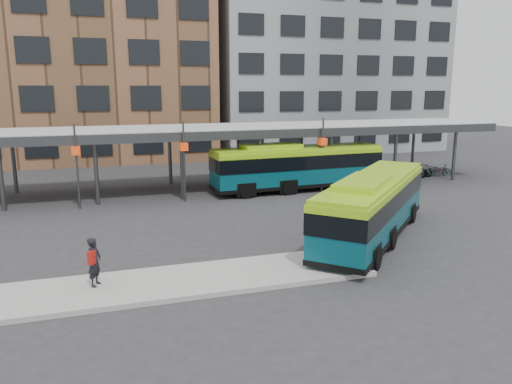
# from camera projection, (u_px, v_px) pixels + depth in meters

# --- Properties ---
(ground) EXTENTS (120.00, 120.00, 0.00)m
(ground) POSITION_uv_depth(u_px,v_px,m) (292.00, 244.00, 21.92)
(ground) COLOR #28282B
(ground) RESTS_ON ground
(boarding_island) EXTENTS (14.00, 3.00, 0.18)m
(boarding_island) POSITION_uv_depth(u_px,v_px,m) (179.00, 282.00, 17.45)
(boarding_island) COLOR gray
(boarding_island) RESTS_ON ground
(canopy) EXTENTS (40.00, 6.53, 4.80)m
(canopy) POSITION_uv_depth(u_px,v_px,m) (219.00, 131.00, 33.06)
(canopy) COLOR #999B9E
(canopy) RESTS_ON ground
(building_brick) EXTENTS (26.00, 14.00, 22.00)m
(building_brick) POSITION_uv_depth(u_px,v_px,m) (65.00, 40.00, 46.37)
(building_brick) COLOR brown
(building_brick) RESTS_ON ground
(building_grey) EXTENTS (24.00, 14.00, 20.00)m
(building_grey) POSITION_uv_depth(u_px,v_px,m) (319.00, 56.00, 54.44)
(building_grey) COLOR slate
(building_grey) RESTS_ON ground
(bus_front) EXTENTS (9.49, 9.47, 3.05)m
(bus_front) POSITION_uv_depth(u_px,v_px,m) (373.00, 205.00, 22.36)
(bus_front) COLOR #07414D
(bus_front) RESTS_ON ground
(bus_rear) EXTENTS (11.56, 3.01, 3.16)m
(bus_rear) POSITION_uv_depth(u_px,v_px,m) (297.00, 166.00, 32.90)
(bus_rear) COLOR #07414D
(bus_rear) RESTS_ON ground
(pedestrian) EXTENTS (0.63, 0.72, 1.68)m
(pedestrian) POSITION_uv_depth(u_px,v_px,m) (94.00, 262.00, 16.73)
(pedestrian) COLOR black
(pedestrian) RESTS_ON boarding_island
(bike_rack) EXTENTS (8.16, 1.62, 1.07)m
(bike_rack) POSITION_uv_depth(u_px,v_px,m) (402.00, 172.00, 37.28)
(bike_rack) COLOR slate
(bike_rack) RESTS_ON ground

